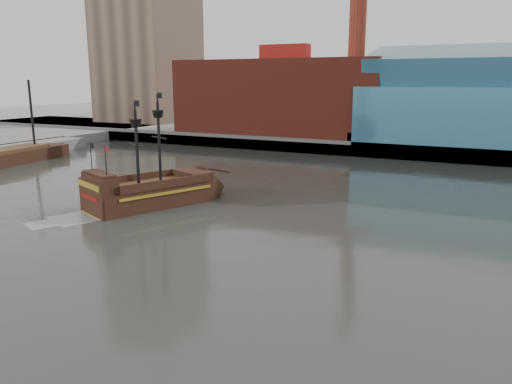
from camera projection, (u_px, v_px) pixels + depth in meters
The scene contains 6 objects.
ground at pixel (154, 297), 30.98m from camera, with size 400.00×400.00×0.00m, color #242622.
promenade_far at pixel (410, 135), 111.25m from camera, with size 220.00×60.00×2.00m, color slate.
seawall at pixel (380, 150), 85.37m from camera, with size 220.00×1.00×2.60m, color #4C4C49.
skyline at pixel (439, 20), 97.31m from camera, with size 149.00×45.00×62.00m.
pirate_ship at pixel (149, 195), 53.25m from camera, with size 11.38×17.59×12.71m.
docked_vessel at pixel (10, 158), 79.64m from camera, with size 7.52×22.34×14.90m.
Camera 1 is at (18.40, -23.01, 13.19)m, focal length 35.00 mm.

